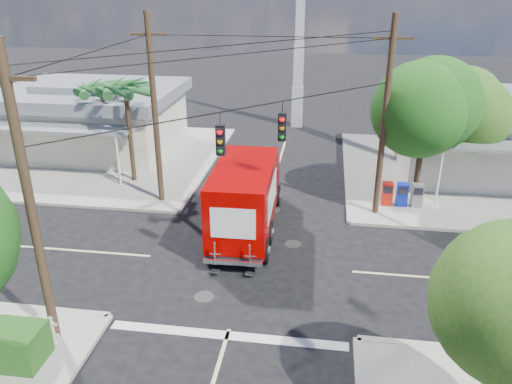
# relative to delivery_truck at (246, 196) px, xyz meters

# --- Properties ---
(ground) EXTENTS (120.00, 120.00, 0.00)m
(ground) POSITION_rel_delivery_truck_xyz_m (0.53, -2.75, -1.66)
(ground) COLOR black
(ground) RESTS_ON ground
(sidewalk_ne) EXTENTS (14.12, 14.12, 0.14)m
(sidewalk_ne) POSITION_rel_delivery_truck_xyz_m (11.40, 8.13, -1.59)
(sidewalk_ne) COLOR gray
(sidewalk_ne) RESTS_ON ground
(sidewalk_nw) EXTENTS (14.12, 14.12, 0.14)m
(sidewalk_nw) POSITION_rel_delivery_truck_xyz_m (-10.35, 8.13, -1.59)
(sidewalk_nw) COLOR gray
(sidewalk_nw) RESTS_ON ground
(road_markings) EXTENTS (32.00, 32.00, 0.01)m
(road_markings) POSITION_rel_delivery_truck_xyz_m (0.53, -4.22, -1.65)
(road_markings) COLOR beige
(road_markings) RESTS_ON ground
(building_ne) EXTENTS (11.80, 10.20, 4.50)m
(building_ne) POSITION_rel_delivery_truck_xyz_m (13.03, 9.22, 0.66)
(building_ne) COLOR beige
(building_ne) RESTS_ON sidewalk_ne
(building_nw) EXTENTS (10.80, 10.20, 4.30)m
(building_nw) POSITION_rel_delivery_truck_xyz_m (-11.47, 9.72, 0.56)
(building_nw) COLOR beige
(building_nw) RESTS_ON sidewalk_nw
(radio_tower) EXTENTS (0.80, 0.80, 17.00)m
(radio_tower) POSITION_rel_delivery_truck_xyz_m (1.03, 17.25, 3.99)
(radio_tower) COLOR silver
(radio_tower) RESTS_ON ground
(tree_ne_front) EXTENTS (4.21, 4.14, 6.66)m
(tree_ne_front) POSITION_rel_delivery_truck_xyz_m (7.73, 4.01, 3.11)
(tree_ne_front) COLOR #422D1C
(tree_ne_front) RESTS_ON sidewalk_ne
(tree_ne_back) EXTENTS (3.77, 3.66, 5.82)m
(tree_ne_back) POSITION_rel_delivery_truck_xyz_m (10.33, 6.21, 2.53)
(tree_ne_back) COLOR #422D1C
(tree_ne_back) RESTS_ON sidewalk_ne
(palm_nw_front) EXTENTS (3.01, 3.08, 5.59)m
(palm_nw_front) POSITION_rel_delivery_truck_xyz_m (-6.97, 4.75, 3.39)
(palm_nw_front) COLOR #422D1C
(palm_nw_front) RESTS_ON sidewalk_nw
(palm_nw_back) EXTENTS (3.01, 3.08, 5.19)m
(palm_nw_back) POSITION_rel_delivery_truck_xyz_m (-8.97, 6.25, 3.01)
(palm_nw_back) COLOR #422D1C
(palm_nw_back) RESTS_ON sidewalk_nw
(utility_poles) EXTENTS (12.00, 10.68, 9.00)m
(utility_poles) POSITION_rel_delivery_truck_xyz_m (-1.06, -1.14, 3.02)
(utility_poles) COLOR #473321
(utility_poles) RESTS_ON ground
(vending_boxes) EXTENTS (1.90, 0.50, 1.10)m
(vending_boxes) POSITION_rel_delivery_truck_xyz_m (7.03, 3.45, -0.97)
(vending_boxes) COLOR red
(vending_boxes) RESTS_ON sidewalk_ne
(delivery_truck) EXTENTS (2.55, 7.60, 3.26)m
(delivery_truck) POSITION_rel_delivery_truck_xyz_m (0.00, 0.00, 0.00)
(delivery_truck) COLOR black
(delivery_truck) RESTS_ON ground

